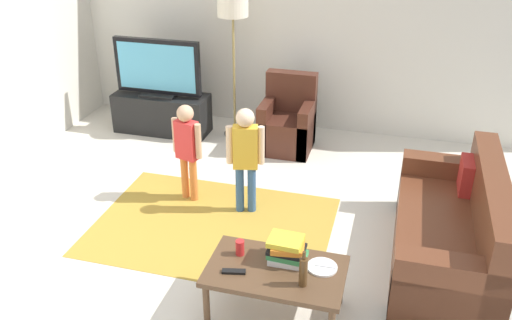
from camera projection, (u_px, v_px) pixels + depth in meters
ground at (238, 257)px, 4.79m from camera, size 7.80×7.80×0.00m
wall_back at (308, 23)px, 6.75m from camera, size 6.00×0.12×2.70m
area_rug at (212, 226)px, 5.22m from camera, size 2.20×1.60×0.01m
tv_stand at (162, 113)px, 7.06m from camera, size 1.20×0.44×0.50m
tv at (158, 68)px, 6.76m from camera, size 1.10×0.28×0.71m
couch at (456, 234)px, 4.60m from camera, size 0.80×1.80×0.86m
armchair at (288, 125)px, 6.61m from camera, size 0.60×0.60×0.90m
floor_lamp at (233, 12)px, 6.37m from camera, size 0.36×0.36×1.78m
child_near_tv at (187, 144)px, 5.40m from camera, size 0.33×0.18×1.02m
child_center at (245, 152)px, 5.17m from camera, size 0.35×0.18×1.08m
coffee_table at (276, 274)px, 4.00m from camera, size 1.00×0.60×0.42m
book_stack at (287, 250)px, 4.03m from camera, size 0.29×0.24×0.19m
bottle at (303, 271)px, 3.77m from camera, size 0.06×0.06×0.28m
tv_remote at (234, 272)px, 3.94m from camera, size 0.18×0.08×0.02m
soda_can at (240, 248)px, 4.11m from camera, size 0.07×0.07×0.12m
plate at (322, 267)px, 3.99m from camera, size 0.22×0.22×0.02m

